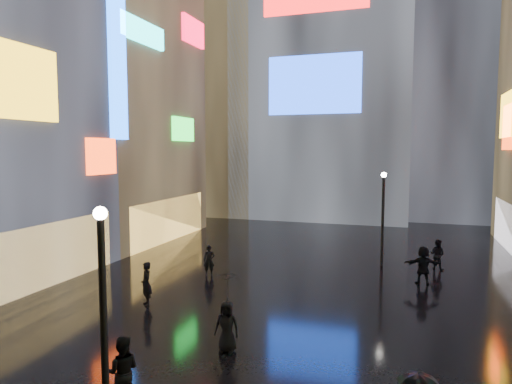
% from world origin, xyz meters
% --- Properties ---
extents(ground, '(140.00, 140.00, 0.00)m').
position_xyz_m(ground, '(0.00, 20.00, 0.00)').
color(ground, black).
rests_on(ground, ground).
extents(building_left_far, '(10.28, 12.00, 22.00)m').
position_xyz_m(building_left_far, '(-15.98, 26.00, 10.98)').
color(building_left_far, black).
rests_on(building_left_far, ground).
extents(tower_main, '(16.00, 14.20, 42.00)m').
position_xyz_m(tower_main, '(-3.00, 43.97, 21.01)').
color(tower_main, black).
rests_on(tower_main, ground).
extents(tower_flank_right, '(12.00, 12.00, 34.00)m').
position_xyz_m(tower_flank_right, '(9.00, 46.00, 17.00)').
color(tower_flank_right, black).
rests_on(tower_flank_right, ground).
extents(tower_flank_left, '(10.00, 10.00, 26.00)m').
position_xyz_m(tower_flank_left, '(-14.00, 42.00, 13.00)').
color(tower_flank_left, black).
rests_on(tower_flank_left, ground).
extents(lamp_near, '(0.30, 0.30, 5.20)m').
position_xyz_m(lamp_near, '(-1.41, 5.72, 2.94)').
color(lamp_near, black).
rests_on(lamp_near, ground).
extents(lamp_far, '(0.30, 0.30, 5.20)m').
position_xyz_m(lamp_far, '(3.58, 23.38, 2.94)').
color(lamp_far, black).
rests_on(lamp_far, ground).
extents(pedestrian_1, '(1.07, 0.97, 1.78)m').
position_xyz_m(pedestrian_1, '(-1.85, 6.95, 0.89)').
color(pedestrian_1, black).
rests_on(pedestrian_1, ground).
extents(pedestrian_4, '(0.83, 0.57, 1.63)m').
position_xyz_m(pedestrian_4, '(-0.52, 10.63, 0.82)').
color(pedestrian_4, black).
rests_on(pedestrian_4, ground).
extents(pedestrian_5, '(1.78, 0.86, 1.84)m').
position_xyz_m(pedestrian_5, '(5.63, 20.39, 0.92)').
color(pedestrian_5, black).
rests_on(pedestrian_5, ground).
extents(pedestrian_6, '(0.66, 0.54, 1.56)m').
position_xyz_m(pedestrian_6, '(-4.68, 18.53, 0.78)').
color(pedestrian_6, black).
rests_on(pedestrian_6, ground).
extents(pedestrian_7, '(0.98, 0.90, 1.62)m').
position_xyz_m(pedestrian_7, '(6.45, 23.53, 0.81)').
color(pedestrian_7, black).
rests_on(pedestrian_7, ground).
extents(umbrella_2, '(1.37, 1.36, 0.93)m').
position_xyz_m(umbrella_2, '(-0.52, 10.63, 2.09)').
color(umbrella_2, black).
rests_on(umbrella_2, pedestrian_4).
extents(pedestrian_8, '(0.77, 0.76, 1.80)m').
position_xyz_m(pedestrian_8, '(-5.32, 13.65, 0.90)').
color(pedestrian_8, black).
rests_on(pedestrian_8, ground).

